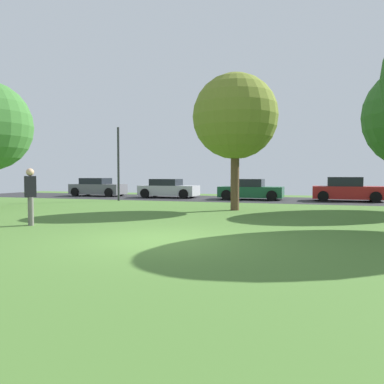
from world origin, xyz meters
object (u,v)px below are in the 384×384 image
(parked_car_grey, at_px, (98,188))
(parked_car_red, at_px, (347,190))
(parked_car_green, at_px, (250,190))
(street_lamp_post, at_px, (118,164))
(person_thrower, at_px, (30,193))
(parked_car_silver, at_px, (168,189))
(birch_tree_lone, at_px, (235,117))

(parked_car_grey, relative_size, parked_car_red, 1.00)
(parked_car_green, xyz_separation_m, parked_car_red, (5.82, 0.34, 0.05))
(parked_car_grey, height_order, street_lamp_post, street_lamp_post)
(person_thrower, xyz_separation_m, parked_car_silver, (-1.37, 14.97, -0.40))
(birch_tree_lone, relative_size, parked_car_green, 1.51)
(parked_car_silver, bearing_deg, parked_car_green, -2.63)
(parked_car_grey, bearing_deg, parked_car_red, -0.43)
(parked_car_green, bearing_deg, parked_car_silver, 177.37)
(parked_car_silver, distance_m, parked_car_red, 11.63)
(parked_car_green, bearing_deg, parked_car_grey, 177.68)
(birch_tree_lone, bearing_deg, person_thrower, -125.35)
(person_thrower, height_order, parked_car_grey, person_thrower)
(parked_car_silver, distance_m, street_lamp_post, 4.60)
(parked_car_grey, xyz_separation_m, parked_car_green, (11.63, -0.47, -0.02))
(person_thrower, bearing_deg, parked_car_silver, -137.73)
(person_thrower, bearing_deg, birch_tree_lone, -178.31)
(person_thrower, relative_size, parked_car_grey, 0.44)
(parked_car_silver, relative_size, street_lamp_post, 0.90)
(street_lamp_post, bearing_deg, person_thrower, -74.47)
(person_thrower, height_order, parked_car_silver, person_thrower)
(birch_tree_lone, bearing_deg, parked_car_silver, 129.18)
(parked_car_grey, xyz_separation_m, parked_car_red, (17.45, -0.13, 0.04))
(parked_car_grey, xyz_separation_m, parked_car_silver, (5.81, -0.20, -0.02))
(parked_car_red, bearing_deg, parked_car_grey, 179.57)
(parked_car_red, relative_size, street_lamp_post, 0.90)
(parked_car_red, bearing_deg, parked_car_green, -176.65)
(birch_tree_lone, xyz_separation_m, parked_car_green, (-0.60, 7.60, -3.57))
(parked_car_grey, distance_m, street_lamp_post, 6.07)
(parked_car_grey, bearing_deg, parked_car_silver, -2.00)
(parked_car_grey, bearing_deg, parked_car_green, -2.32)
(parked_car_silver, xyz_separation_m, parked_car_red, (11.63, 0.07, 0.06))
(street_lamp_post, bearing_deg, parked_car_green, 26.11)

